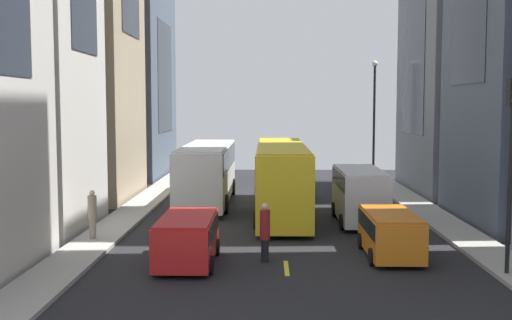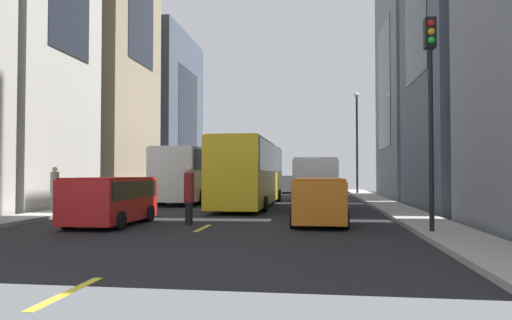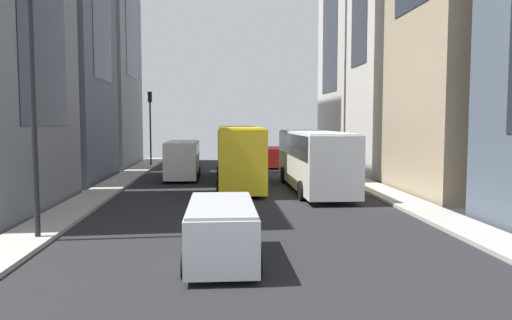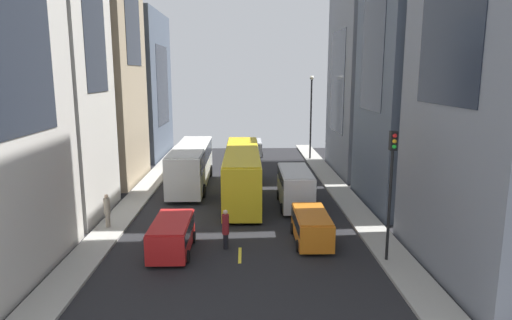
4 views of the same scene
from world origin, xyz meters
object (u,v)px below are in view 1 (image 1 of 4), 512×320
object	(u,v)px
streetcar_yellow	(281,173)
pedestrian_waiting_curb	(92,213)
city_bus_white	(207,168)
car_red_1	(187,236)
delivery_van_white	(360,191)
pedestrian_walking_far	(265,231)
car_orange_0	(390,231)
car_silver_2	(291,164)
traffic_light_near_corner	(512,140)

from	to	relation	value
streetcar_yellow	pedestrian_waiting_curb	size ratio (longest dim) A/B	6.74
city_bus_white	car_red_1	bearing A→B (deg)	-87.51
delivery_van_white	pedestrian_walking_far	xyz separation A→B (m)	(-4.48, -7.52, -0.39)
streetcar_yellow	car_red_1	distance (m)	11.15
car_orange_0	pedestrian_walking_far	xyz separation A→B (m)	(-4.62, -0.81, 0.14)
streetcar_yellow	pedestrian_waiting_curb	bearing A→B (deg)	-138.58
car_red_1	pedestrian_walking_far	world-z (taller)	pedestrian_walking_far
car_red_1	car_silver_2	distance (m)	28.21
pedestrian_walking_far	pedestrian_waiting_curb	xyz separation A→B (m)	(-7.07, 3.13, 0.08)
car_orange_0	streetcar_yellow	bearing A→B (deg)	112.29
car_orange_0	car_red_1	size ratio (longest dim) A/B	0.99
pedestrian_walking_far	car_orange_0	bearing A→B (deg)	-176.47
streetcar_yellow	traffic_light_near_corner	size ratio (longest dim) A/B	2.13
delivery_van_white	pedestrian_waiting_curb	distance (m)	12.37
city_bus_white	traffic_light_near_corner	xyz separation A→B (m)	(11.23, -15.42, 2.49)
car_silver_2	car_orange_0	bearing A→B (deg)	-84.27
streetcar_yellow	car_red_1	size ratio (longest dim) A/B	3.17
city_bus_white	pedestrian_waiting_curb	world-z (taller)	city_bus_white
streetcar_yellow	delivery_van_white	xyz separation A→B (m)	(3.66, -2.57, -0.61)
car_red_1	car_silver_2	xyz separation A→B (m)	(4.69, 27.82, -0.01)
streetcar_yellow	traffic_light_near_corner	world-z (taller)	traffic_light_near_corner
car_orange_0	car_silver_2	distance (m)	26.72
car_red_1	traffic_light_near_corner	world-z (taller)	traffic_light_near_corner
car_orange_0	car_red_1	xyz separation A→B (m)	(-7.36, -1.23, 0.02)
car_red_1	pedestrian_waiting_curb	xyz separation A→B (m)	(-4.34, 3.55, 0.20)
car_orange_0	delivery_van_white	bearing A→B (deg)	91.22
car_orange_0	pedestrian_walking_far	distance (m)	4.70
city_bus_white	pedestrian_walking_far	distance (m)	13.90
car_orange_0	city_bus_white	bearing A→B (deg)	122.19
car_red_1	traffic_light_near_corner	xyz separation A→B (m)	(10.63, -1.54, 3.49)
delivery_van_white	city_bus_white	bearing A→B (deg)	142.80
city_bus_white	car_orange_0	world-z (taller)	city_bus_white
car_silver_2	pedestrian_waiting_curb	world-z (taller)	pedestrian_waiting_curb
car_silver_2	pedestrian_walking_far	xyz separation A→B (m)	(-1.95, -27.40, 0.14)
car_orange_0	car_red_1	world-z (taller)	car_red_1
delivery_van_white	car_silver_2	world-z (taller)	delivery_van_white
city_bus_white	streetcar_yellow	world-z (taller)	streetcar_yellow
pedestrian_walking_far	traffic_light_near_corner	xyz separation A→B (m)	(7.89, -1.96, 3.37)
city_bus_white	car_silver_2	bearing A→B (deg)	69.19
streetcar_yellow	car_silver_2	world-z (taller)	streetcar_yellow
delivery_van_white	pedestrian_walking_far	bearing A→B (deg)	-120.77
car_red_1	delivery_van_white	bearing A→B (deg)	47.74
city_bus_white	car_silver_2	xyz separation A→B (m)	(5.30, 13.94, -1.02)
car_silver_2	traffic_light_near_corner	world-z (taller)	traffic_light_near_corner
car_orange_0	car_silver_2	xyz separation A→B (m)	(-2.67, 26.59, 0.01)
traffic_light_near_corner	car_orange_0	bearing A→B (deg)	139.68
car_red_1	pedestrian_waiting_curb	size ratio (longest dim) A/B	2.13
streetcar_yellow	car_orange_0	world-z (taller)	streetcar_yellow
car_orange_0	pedestrian_walking_far	size ratio (longest dim) A/B	1.99
city_bus_white	pedestrian_waiting_curb	xyz separation A→B (m)	(-3.73, -10.33, -0.80)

